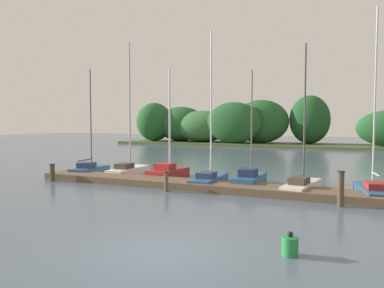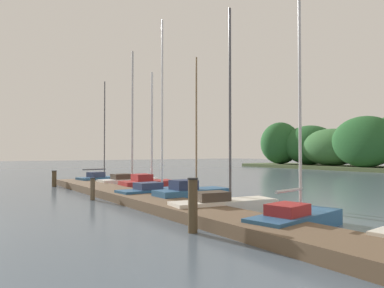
{
  "view_description": "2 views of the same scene",
  "coord_description": "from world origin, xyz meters",
  "px_view_note": "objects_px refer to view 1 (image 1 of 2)",
  "views": [
    {
      "loc": [
        4.52,
        -7.98,
        3.29
      ],
      "look_at": [
        -3.6,
        10.01,
        2.11
      ],
      "focal_mm": 34.06,
      "sensor_mm": 36.0,
      "label": 1
    },
    {
      "loc": [
        11.77,
        2.0,
        2.06
      ],
      "look_at": [
        -0.49,
        10.19,
        2.39
      ],
      "focal_mm": 33.96,
      "sensor_mm": 36.0,
      "label": 2
    }
  ],
  "objects_px": {
    "sailboat_6": "(373,189)",
    "channel_buoy_0": "(290,246)",
    "sailboat_1": "(129,168)",
    "sailboat_2": "(169,171)",
    "sailboat_4": "(250,179)",
    "mooring_piling_2": "(341,189)",
    "sailboat_0": "(90,169)",
    "mooring_piling_1": "(166,181)",
    "sailboat_5": "(302,184)",
    "sailboat_3": "(210,178)",
    "mooring_piling_0": "(52,172)"
  },
  "relations": [
    {
      "from": "sailboat_2",
      "to": "mooring_piling_0",
      "type": "bearing_deg",
      "value": 126.2
    },
    {
      "from": "sailboat_0",
      "to": "sailboat_5",
      "type": "distance_m",
      "value": 12.92
    },
    {
      "from": "mooring_piling_0",
      "to": "mooring_piling_1",
      "type": "height_order",
      "value": "mooring_piling_0"
    },
    {
      "from": "sailboat_5",
      "to": "mooring_piling_1",
      "type": "height_order",
      "value": "sailboat_5"
    },
    {
      "from": "mooring_piling_2",
      "to": "mooring_piling_0",
      "type": "bearing_deg",
      "value": 179.92
    },
    {
      "from": "sailboat_6",
      "to": "sailboat_1",
      "type": "bearing_deg",
      "value": 74.45
    },
    {
      "from": "sailboat_4",
      "to": "sailboat_5",
      "type": "distance_m",
      "value": 2.69
    },
    {
      "from": "sailboat_6",
      "to": "channel_buoy_0",
      "type": "bearing_deg",
      "value": 155.61
    },
    {
      "from": "sailboat_2",
      "to": "sailboat_6",
      "type": "bearing_deg",
      "value": -92.89
    },
    {
      "from": "mooring_piling_1",
      "to": "sailboat_5",
      "type": "bearing_deg",
      "value": 23.52
    },
    {
      "from": "sailboat_4",
      "to": "sailboat_6",
      "type": "height_order",
      "value": "sailboat_6"
    },
    {
      "from": "sailboat_2",
      "to": "sailboat_3",
      "type": "relative_size",
      "value": 0.79
    },
    {
      "from": "sailboat_2",
      "to": "sailboat_4",
      "type": "distance_m",
      "value": 5.12
    },
    {
      "from": "sailboat_2",
      "to": "sailboat_6",
      "type": "relative_size",
      "value": 0.76
    },
    {
      "from": "sailboat_5",
      "to": "mooring_piling_0",
      "type": "distance_m",
      "value": 13.42
    },
    {
      "from": "sailboat_1",
      "to": "sailboat_2",
      "type": "relative_size",
      "value": 1.29
    },
    {
      "from": "mooring_piling_0",
      "to": "channel_buoy_0",
      "type": "height_order",
      "value": "mooring_piling_0"
    },
    {
      "from": "sailboat_2",
      "to": "sailboat_1",
      "type": "bearing_deg",
      "value": 89.73
    },
    {
      "from": "mooring_piling_1",
      "to": "sailboat_2",
      "type": "bearing_deg",
      "value": 116.4
    },
    {
      "from": "sailboat_1",
      "to": "mooring_piling_2",
      "type": "xyz_separation_m",
      "value": [
        12.38,
        -3.77,
        0.25
      ]
    },
    {
      "from": "sailboat_2",
      "to": "sailboat_5",
      "type": "distance_m",
      "value": 7.81
    },
    {
      "from": "sailboat_4",
      "to": "mooring_piling_2",
      "type": "relative_size",
      "value": 4.25
    },
    {
      "from": "sailboat_3",
      "to": "sailboat_6",
      "type": "xyz_separation_m",
      "value": [
        7.71,
        0.0,
        -0.0
      ]
    },
    {
      "from": "sailboat_1",
      "to": "sailboat_2",
      "type": "distance_m",
      "value": 2.89
    },
    {
      "from": "sailboat_2",
      "to": "mooring_piling_1",
      "type": "bearing_deg",
      "value": -150.77
    },
    {
      "from": "sailboat_1",
      "to": "sailboat_2",
      "type": "xyz_separation_m",
      "value": [
        2.88,
        -0.16,
        -0.04
      ]
    },
    {
      "from": "sailboat_0",
      "to": "sailboat_1",
      "type": "bearing_deg",
      "value": -77.0
    },
    {
      "from": "sailboat_0",
      "to": "mooring_piling_2",
      "type": "bearing_deg",
      "value": -108.82
    },
    {
      "from": "sailboat_1",
      "to": "sailboat_5",
      "type": "distance_m",
      "value": 10.69
    },
    {
      "from": "sailboat_6",
      "to": "mooring_piling_0",
      "type": "height_order",
      "value": "sailboat_6"
    },
    {
      "from": "mooring_piling_2",
      "to": "sailboat_0",
      "type": "bearing_deg",
      "value": 168.83
    },
    {
      "from": "mooring_piling_0",
      "to": "mooring_piling_1",
      "type": "relative_size",
      "value": 1.01
    },
    {
      "from": "sailboat_0",
      "to": "mooring_piling_1",
      "type": "xyz_separation_m",
      "value": [
        7.0,
        -2.95,
        0.14
      ]
    },
    {
      "from": "sailboat_5",
      "to": "mooring_piling_1",
      "type": "xyz_separation_m",
      "value": [
        -5.92,
        -2.57,
        0.13
      ]
    },
    {
      "from": "mooring_piling_0",
      "to": "mooring_piling_2",
      "type": "xyz_separation_m",
      "value": [
        14.95,
        -0.02,
        0.22
      ]
    },
    {
      "from": "sailboat_5",
      "to": "mooring_piling_2",
      "type": "xyz_separation_m",
      "value": [
        1.77,
        -2.52,
        0.35
      ]
    },
    {
      "from": "sailboat_1",
      "to": "mooring_piling_2",
      "type": "relative_size",
      "value": 5.84
    },
    {
      "from": "sailboat_2",
      "to": "sailboat_5",
      "type": "relative_size",
      "value": 0.91
    },
    {
      "from": "sailboat_6",
      "to": "mooring_piling_2",
      "type": "bearing_deg",
      "value": 143.6
    },
    {
      "from": "sailboat_5",
      "to": "sailboat_2",
      "type": "bearing_deg",
      "value": 90.06
    },
    {
      "from": "sailboat_3",
      "to": "mooring_piling_2",
      "type": "bearing_deg",
      "value": -114.52
    },
    {
      "from": "sailboat_0",
      "to": "mooring_piling_1",
      "type": "relative_size",
      "value": 6.98
    },
    {
      "from": "sailboat_1",
      "to": "mooring_piling_2",
      "type": "distance_m",
      "value": 12.95
    },
    {
      "from": "sailboat_1",
      "to": "sailboat_2",
      "type": "bearing_deg",
      "value": -96.44
    },
    {
      "from": "sailboat_4",
      "to": "mooring_piling_0",
      "type": "bearing_deg",
      "value": 105.46
    },
    {
      "from": "sailboat_3",
      "to": "mooring_piling_1",
      "type": "xyz_separation_m",
      "value": [
        -1.2,
        -2.59,
        0.11
      ]
    },
    {
      "from": "sailboat_4",
      "to": "channel_buoy_0",
      "type": "height_order",
      "value": "sailboat_4"
    },
    {
      "from": "sailboat_3",
      "to": "mooring_piling_1",
      "type": "height_order",
      "value": "sailboat_3"
    },
    {
      "from": "sailboat_1",
      "to": "channel_buoy_0",
      "type": "height_order",
      "value": "sailboat_1"
    },
    {
      "from": "sailboat_3",
      "to": "mooring_piling_0",
      "type": "xyz_separation_m",
      "value": [
        -8.47,
        -2.51,
        0.12
      ]
    }
  ]
}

